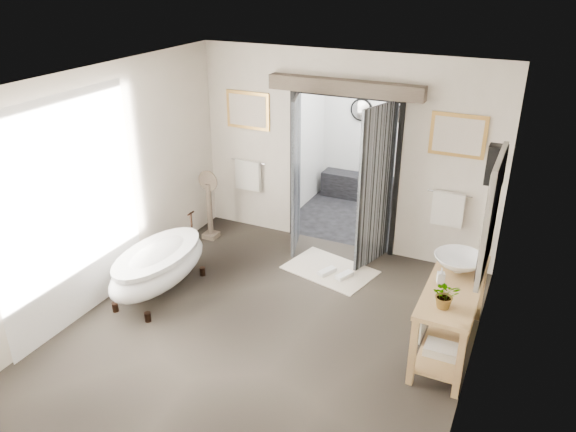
# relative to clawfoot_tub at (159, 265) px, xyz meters

# --- Properties ---
(ground_plane) EXTENTS (5.00, 5.00, 0.00)m
(ground_plane) POSITION_rel_clawfoot_tub_xyz_m (1.64, -0.17, -0.41)
(ground_plane) COLOR #443D33
(room_shell) EXTENTS (4.52, 5.02, 2.91)m
(room_shell) POSITION_rel_clawfoot_tub_xyz_m (1.61, -0.28, 1.45)
(room_shell) COLOR beige
(room_shell) RESTS_ON ground_plane
(shower_room) EXTENTS (2.22, 2.01, 2.51)m
(shower_room) POSITION_rel_clawfoot_tub_xyz_m (1.64, 3.82, 0.50)
(shower_room) COLOR black
(shower_room) RESTS_ON ground_plane
(back_wall_dressing) EXTENTS (3.82, 0.79, 2.52)m
(back_wall_dressing) POSITION_rel_clawfoot_tub_xyz_m (1.64, 2.14, 1.16)
(back_wall_dressing) COLOR black
(back_wall_dressing) RESTS_ON ground_plane
(clawfoot_tub) EXTENTS (0.76, 1.70, 0.83)m
(clawfoot_tub) POSITION_rel_clawfoot_tub_xyz_m (0.00, 0.00, 0.00)
(clawfoot_tub) COLOR black
(clawfoot_tub) RESTS_ON ground_plane
(vanity) EXTENTS (0.57, 1.60, 0.85)m
(vanity) POSITION_rel_clawfoot_tub_xyz_m (3.59, 0.40, 0.10)
(vanity) COLOR #AE8253
(vanity) RESTS_ON ground_plane
(pedestal_mirror) EXTENTS (0.33, 0.21, 1.12)m
(pedestal_mirror) POSITION_rel_clawfoot_tub_xyz_m (-0.27, 1.65, 0.07)
(pedestal_mirror) COLOR brown
(pedestal_mirror) RESTS_ON ground_plane
(rug) EXTENTS (1.36, 1.06, 0.01)m
(rug) POSITION_rel_clawfoot_tub_xyz_m (1.80, 1.48, -0.40)
(rug) COLOR beige
(rug) RESTS_ON ground_plane
(slippers) EXTENTS (0.46, 0.30, 0.05)m
(slippers) POSITION_rel_clawfoot_tub_xyz_m (1.93, 1.37, -0.36)
(slippers) COLOR silver
(slippers) RESTS_ON rug
(basin) EXTENTS (0.67, 0.67, 0.19)m
(basin) POSITION_rel_clawfoot_tub_xyz_m (3.60, 0.70, 0.54)
(basin) COLOR white
(basin) RESTS_ON vanity
(plant) EXTENTS (0.32, 0.30, 0.29)m
(plant) POSITION_rel_clawfoot_tub_xyz_m (3.60, -0.09, 0.59)
(plant) COLOR gray
(plant) RESTS_ON vanity
(soap_bottle_a) EXTENTS (0.10, 0.10, 0.17)m
(soap_bottle_a) POSITION_rel_clawfoot_tub_xyz_m (3.47, 0.37, 0.53)
(soap_bottle_a) COLOR gray
(soap_bottle_a) RESTS_ON vanity
(soap_bottle_b) EXTENTS (0.16, 0.16, 0.18)m
(soap_bottle_b) POSITION_rel_clawfoot_tub_xyz_m (3.55, 0.98, 0.53)
(soap_bottle_b) COLOR gray
(soap_bottle_b) RESTS_ON vanity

